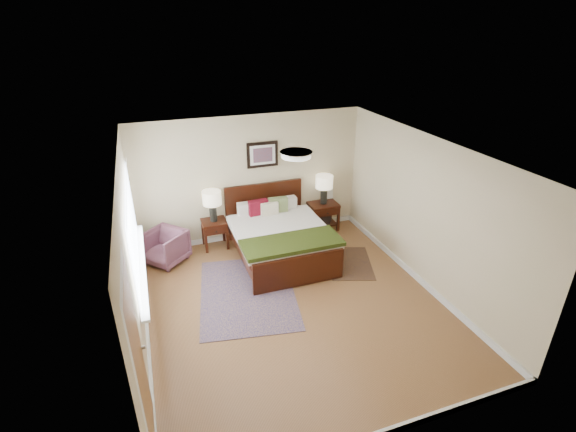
% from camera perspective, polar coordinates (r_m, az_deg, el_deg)
% --- Properties ---
extents(floor, '(5.00, 5.00, 0.00)m').
position_cam_1_polar(floor, '(6.75, 0.95, -11.99)').
color(floor, brown).
rests_on(floor, ground).
extents(back_wall, '(4.50, 0.04, 2.50)m').
position_cam_1_polar(back_wall, '(8.26, -5.07, 5.13)').
color(back_wall, beige).
rests_on(back_wall, ground).
extents(front_wall, '(4.50, 0.04, 2.50)m').
position_cam_1_polar(front_wall, '(4.25, 13.50, -17.62)').
color(front_wall, beige).
rests_on(front_wall, ground).
extents(left_wall, '(0.04, 5.00, 2.50)m').
position_cam_1_polar(left_wall, '(5.78, -20.49, -5.92)').
color(left_wall, beige).
rests_on(left_wall, ground).
extents(right_wall, '(0.04, 5.00, 2.50)m').
position_cam_1_polar(right_wall, '(7.10, 18.30, 0.40)').
color(right_wall, beige).
rests_on(right_wall, ground).
extents(ceiling, '(4.50, 5.00, 0.02)m').
position_cam_1_polar(ceiling, '(5.59, 1.13, 8.80)').
color(ceiling, white).
rests_on(ceiling, back_wall).
extents(window, '(0.11, 2.72, 1.32)m').
position_cam_1_polar(window, '(6.34, -20.27, -1.73)').
color(window, silver).
rests_on(window, left_wall).
extents(door, '(0.06, 1.00, 2.18)m').
position_cam_1_polar(door, '(4.47, -19.50, -19.12)').
color(door, silver).
rests_on(door, ground).
extents(ceil_fixture, '(0.44, 0.44, 0.08)m').
position_cam_1_polar(ceil_fixture, '(5.60, 1.13, 8.46)').
color(ceil_fixture, white).
rests_on(ceil_fixture, ceiling).
extents(bed, '(1.72, 2.07, 1.12)m').
position_cam_1_polar(bed, '(7.72, -1.21, -2.26)').
color(bed, black).
rests_on(bed, ground).
extents(wall_art, '(0.62, 0.05, 0.50)m').
position_cam_1_polar(wall_art, '(8.14, -3.51, 8.37)').
color(wall_art, black).
rests_on(wall_art, back_wall).
extents(nightstand_left, '(0.47, 0.43, 0.56)m').
position_cam_1_polar(nightstand_left, '(8.20, -10.02, -1.48)').
color(nightstand_left, black).
rests_on(nightstand_left, ground).
extents(nightstand_right, '(0.60, 0.45, 0.59)m').
position_cam_1_polar(nightstand_right, '(8.84, 4.84, 0.32)').
color(nightstand_right, black).
rests_on(nightstand_right, ground).
extents(lamp_left, '(0.35, 0.35, 0.61)m').
position_cam_1_polar(lamp_left, '(7.99, -10.35, 2.13)').
color(lamp_left, black).
rests_on(lamp_left, nightstand_left).
extents(lamp_right, '(0.35, 0.35, 0.61)m').
position_cam_1_polar(lamp_right, '(8.59, 4.97, 4.37)').
color(lamp_right, black).
rests_on(lamp_right, nightstand_right).
extents(armchair, '(0.96, 0.95, 0.62)m').
position_cam_1_polar(armchair, '(7.97, -16.48, -4.10)').
color(armchair, brown).
rests_on(armchair, ground).
extents(rug_persian, '(1.86, 2.37, 0.01)m').
position_cam_1_polar(rug_persian, '(7.01, -5.55, -10.43)').
color(rug_persian, '#0E0F46').
rests_on(rug_persian, ground).
extents(rug_navy, '(1.11, 1.34, 0.01)m').
position_cam_1_polar(rug_navy, '(7.84, 8.44, -6.35)').
color(rug_navy, black).
rests_on(rug_navy, ground).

